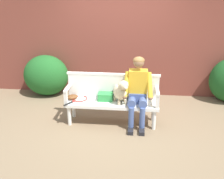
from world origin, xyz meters
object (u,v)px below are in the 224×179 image
at_px(person_seated, 138,89).
at_px(baseball_glove, 72,97).
at_px(garden_bench, 112,105).
at_px(tennis_racket, 79,99).
at_px(sports_bag, 105,97).
at_px(dog_on_bench, 121,91).

height_order(person_seated, baseball_glove, person_seated).
distance_m(garden_bench, tennis_racket, 0.65).
bearing_deg(person_seated, tennis_racket, 177.40).
xyz_separation_m(baseball_glove, sports_bag, (0.64, 0.02, 0.02)).
xyz_separation_m(garden_bench, sports_bag, (-0.13, 0.07, 0.13)).
relative_size(garden_bench, dog_on_bench, 3.60).
relative_size(tennis_racket, sports_bag, 2.01).
xyz_separation_m(tennis_racket, baseball_glove, (-0.13, 0.01, 0.04)).
relative_size(tennis_racket, baseball_glove, 2.55).
height_order(garden_bench, person_seated, person_seated).
bearing_deg(garden_bench, sports_bag, 151.33).
xyz_separation_m(garden_bench, tennis_racket, (-0.65, 0.04, 0.07)).
relative_size(garden_bench, baseball_glove, 7.93).
distance_m(tennis_racket, baseball_glove, 0.13).
xyz_separation_m(garden_bench, person_seated, (0.47, -0.01, 0.33)).
distance_m(person_seated, sports_bag, 0.65).
distance_m(garden_bench, baseball_glove, 0.79).
xyz_separation_m(dog_on_bench, tennis_racket, (-0.82, 0.10, -0.23)).
bearing_deg(sports_bag, person_seated, -7.58).
distance_m(baseball_glove, sports_bag, 0.64).
xyz_separation_m(person_seated, dog_on_bench, (-0.30, -0.05, -0.03)).
bearing_deg(person_seated, sports_bag, 172.42).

